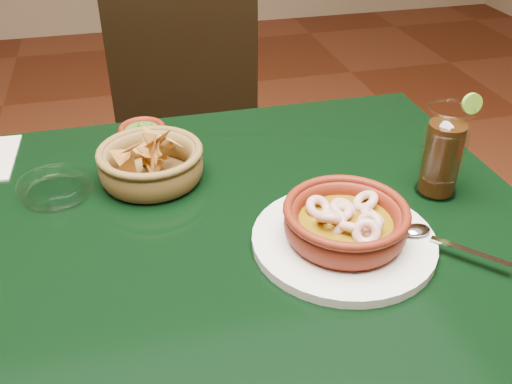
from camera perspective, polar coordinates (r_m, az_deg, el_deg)
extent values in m
cube|color=black|center=(0.92, -8.86, -4.70)|extent=(1.20, 0.80, 0.04)
cylinder|color=black|center=(1.53, 11.33, -5.10)|extent=(0.06, 0.06, 0.71)
cube|color=black|center=(1.59, -7.99, 2.43)|extent=(0.56, 0.56, 0.04)
cylinder|color=black|center=(1.63, -15.27, -8.26)|extent=(0.04, 0.04, 0.48)
cylinder|color=black|center=(1.56, -1.46, -9.07)|extent=(0.04, 0.04, 0.48)
cylinder|color=black|center=(1.92, -12.12, -0.69)|extent=(0.04, 0.04, 0.48)
cylinder|color=black|center=(1.86, -0.55, -1.07)|extent=(0.04, 0.04, 0.48)
cube|color=black|center=(1.66, -7.45, 13.69)|extent=(0.42, 0.16, 0.47)
cylinder|color=silver|center=(0.87, 8.73, -4.81)|extent=(0.28, 0.28, 0.01)
cylinder|color=#55160A|center=(0.86, 8.79, -4.21)|extent=(0.16, 0.16, 0.01)
torus|color=#55160A|center=(0.85, 8.91, -3.06)|extent=(0.20, 0.20, 0.04)
torus|color=#55160A|center=(0.84, 9.04, -1.82)|extent=(0.19, 0.19, 0.01)
cylinder|color=#614707|center=(0.85, 8.92, -3.03)|extent=(0.14, 0.14, 0.01)
torus|color=#D9AC9A|center=(0.86, 11.57, -2.47)|extent=(0.05, 0.06, 0.04)
torus|color=#D9AC9A|center=(0.88, 10.88, -0.91)|extent=(0.05, 0.05, 0.04)
torus|color=#D9AC9A|center=(0.86, 8.65, -1.70)|extent=(0.06, 0.06, 0.03)
torus|color=#D9AC9A|center=(0.85, 8.38, -2.06)|extent=(0.05, 0.05, 0.03)
torus|color=#D9AC9A|center=(0.86, 6.27, -1.55)|extent=(0.06, 0.05, 0.04)
torus|color=#D9AC9A|center=(0.83, 7.36, -2.65)|extent=(0.05, 0.05, 0.05)
torus|color=#D9AC9A|center=(0.83, 7.97, -3.17)|extent=(0.04, 0.05, 0.04)
torus|color=#D9AC9A|center=(0.83, 9.39, -3.66)|extent=(0.06, 0.05, 0.04)
torus|color=#D9AC9A|center=(0.81, 10.97, -4.02)|extent=(0.05, 0.05, 0.05)
torus|color=#D9AC9A|center=(0.83, 11.25, -3.25)|extent=(0.05, 0.05, 0.05)
cube|color=silver|center=(0.88, 20.68, -5.60)|extent=(0.09, 0.09, 0.00)
ellipsoid|color=silver|center=(0.89, 15.73, -3.68)|extent=(0.04, 0.03, 0.01)
cylinder|color=brown|center=(1.03, -10.30, 1.45)|extent=(0.16, 0.16, 0.01)
torus|color=brown|center=(1.02, -10.44, 2.68)|extent=(0.22, 0.22, 0.06)
torus|color=brown|center=(1.00, -10.59, 4.00)|extent=(0.18, 0.18, 0.01)
cone|color=#B7762D|center=(0.98, -10.36, 2.80)|extent=(0.02, 0.08, 0.07)
cone|color=#B7762D|center=(1.02, -10.54, 5.12)|extent=(0.07, 0.06, 0.08)
cone|color=#B7762D|center=(1.01, -13.17, 3.27)|extent=(0.06, 0.08, 0.08)
cone|color=#B7762D|center=(0.98, -12.28, 4.40)|extent=(0.08, 0.06, 0.06)
cone|color=#B7762D|center=(1.00, -10.64, 4.83)|extent=(0.04, 0.09, 0.09)
cone|color=#B7762D|center=(1.00, -9.91, 5.01)|extent=(0.08, 0.06, 0.08)
cone|color=#B7762D|center=(1.02, -9.14, 4.54)|extent=(0.09, 0.08, 0.06)
cone|color=#B7762D|center=(1.01, -10.71, 3.62)|extent=(0.07, 0.08, 0.05)
cone|color=#B7762D|center=(1.00, -10.44, 4.08)|extent=(0.04, 0.09, 0.09)
cone|color=#B7762D|center=(1.02, -10.40, 2.79)|extent=(0.06, 0.09, 0.07)
cone|color=#B7762D|center=(1.03, -8.60, 5.22)|extent=(0.08, 0.08, 0.05)
cone|color=#B7762D|center=(1.01, -10.64, 4.01)|extent=(0.09, 0.07, 0.07)
cone|color=#B7762D|center=(1.00, -10.52, 4.38)|extent=(0.08, 0.07, 0.07)
cone|color=#B7762D|center=(1.02, -10.17, 3.00)|extent=(0.09, 0.05, 0.08)
cone|color=#B7762D|center=(1.04, -10.41, 3.20)|extent=(0.09, 0.06, 0.07)
cone|color=#B7762D|center=(1.00, -12.85, 2.18)|extent=(0.09, 0.03, 0.09)
cylinder|color=#55160A|center=(1.16, -11.20, 5.13)|extent=(0.08, 0.08, 0.01)
torus|color=#55160A|center=(1.15, -11.28, 5.78)|extent=(0.12, 0.12, 0.04)
cylinder|color=#23460F|center=(1.15, -11.31, 6.02)|extent=(0.06, 0.06, 0.01)
sphere|color=#23460F|center=(1.14, -11.14, 6.13)|extent=(0.02, 0.02, 0.02)
sphere|color=#23460F|center=(1.15, -11.05, 6.32)|extent=(0.02, 0.02, 0.02)
sphere|color=#23460F|center=(1.15, -10.77, 6.24)|extent=(0.02, 0.02, 0.02)
sphere|color=#23460F|center=(1.16, -11.38, 6.50)|extent=(0.02, 0.02, 0.02)
sphere|color=#23460F|center=(1.16, -10.66, 6.49)|extent=(0.02, 0.02, 0.02)
cylinder|color=white|center=(1.03, 17.49, 0.22)|extent=(0.07, 0.07, 0.01)
torus|color=white|center=(0.99, 18.20, 3.87)|extent=(0.16, 0.16, 0.09)
cylinder|color=black|center=(1.00, 18.08, 3.24)|extent=(0.06, 0.06, 0.13)
cube|color=silver|center=(0.99, 18.35, 5.81)|extent=(0.03, 0.03, 0.03)
cube|color=silver|center=(0.97, 18.83, 5.12)|extent=(0.03, 0.03, 0.03)
cube|color=silver|center=(0.96, 18.49, 6.01)|extent=(0.03, 0.03, 0.03)
torus|color=white|center=(0.96, 18.99, 7.83)|extent=(0.08, 0.08, 0.00)
cylinder|color=#669F26|center=(0.98, 20.80, 8.28)|extent=(0.03, 0.01, 0.03)
cylinder|color=white|center=(1.03, -19.32, -0.06)|extent=(0.11, 0.11, 0.01)
torus|color=white|center=(1.02, -19.46, 0.57)|extent=(0.14, 0.14, 0.03)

